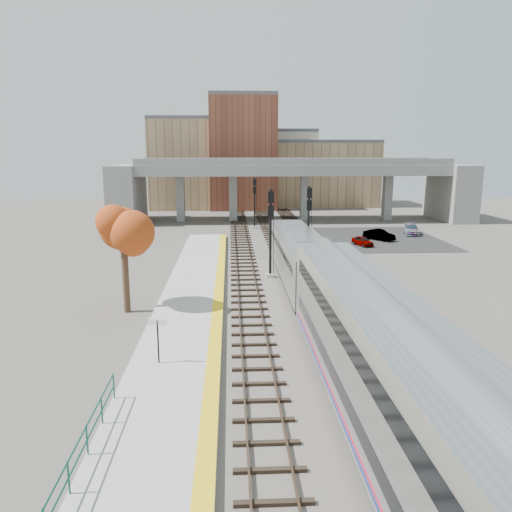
{
  "coord_description": "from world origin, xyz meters",
  "views": [
    {
      "loc": [
        -4.44,
        -31.6,
        10.55
      ],
      "look_at": [
        -2.46,
        6.52,
        2.5
      ],
      "focal_mm": 35.0,
      "sensor_mm": 36.0,
      "label": 1
    }
  ],
  "objects_px": {
    "locomotive": "(299,256)",
    "tree": "(123,235)",
    "car_b": "(379,235)",
    "coach": "(385,373)",
    "signal_mast_far": "(255,204)",
    "car_c": "(411,229)",
    "car_a": "(363,241)",
    "signal_mast_near": "(270,234)",
    "signal_mast_mid": "(309,224)"
  },
  "relations": [
    {
      "from": "signal_mast_near",
      "to": "car_c",
      "type": "height_order",
      "value": "signal_mast_near"
    },
    {
      "from": "locomotive",
      "to": "car_c",
      "type": "xyz_separation_m",
      "value": [
        17.8,
        23.42,
        -1.58
      ]
    },
    {
      "from": "car_c",
      "to": "signal_mast_far",
      "type": "bearing_deg",
      "value": 177.87
    },
    {
      "from": "locomotive",
      "to": "signal_mast_far",
      "type": "xyz_separation_m",
      "value": [
        -2.1,
        29.48,
        1.18
      ]
    },
    {
      "from": "signal_mast_mid",
      "to": "car_b",
      "type": "xyz_separation_m",
      "value": [
        10.43,
        11.54,
        -3.01
      ]
    },
    {
      "from": "signal_mast_mid",
      "to": "car_a",
      "type": "height_order",
      "value": "signal_mast_mid"
    },
    {
      "from": "signal_mast_near",
      "to": "car_c",
      "type": "distance_m",
      "value": 29.26
    },
    {
      "from": "signal_mast_mid",
      "to": "car_a",
      "type": "bearing_deg",
      "value": 47.21
    },
    {
      "from": "coach",
      "to": "tree",
      "type": "distance_m",
      "value": 20.42
    },
    {
      "from": "signal_mast_near",
      "to": "tree",
      "type": "height_order",
      "value": "signal_mast_near"
    },
    {
      "from": "tree",
      "to": "car_b",
      "type": "distance_m",
      "value": 36.25
    },
    {
      "from": "car_a",
      "to": "car_c",
      "type": "distance_m",
      "value": 11.12
    },
    {
      "from": "locomotive",
      "to": "signal_mast_mid",
      "type": "height_order",
      "value": "signal_mast_mid"
    },
    {
      "from": "coach",
      "to": "tree",
      "type": "height_order",
      "value": "tree"
    },
    {
      "from": "signal_mast_mid",
      "to": "signal_mast_far",
      "type": "relative_size",
      "value": 1.05
    },
    {
      "from": "signal_mast_near",
      "to": "tree",
      "type": "xyz_separation_m",
      "value": [
        -10.29,
        -8.75,
        1.44
      ]
    },
    {
      "from": "car_c",
      "to": "locomotive",
      "type": "bearing_deg",
      "value": -112.42
    },
    {
      "from": "coach",
      "to": "signal_mast_mid",
      "type": "distance_m",
      "value": 30.6
    },
    {
      "from": "tree",
      "to": "car_c",
      "type": "bearing_deg",
      "value": 44.8
    },
    {
      "from": "locomotive",
      "to": "signal_mast_far",
      "type": "bearing_deg",
      "value": 94.07
    },
    {
      "from": "locomotive",
      "to": "car_a",
      "type": "xyz_separation_m",
      "value": [
        9.5,
        16.03,
        -1.71
      ]
    },
    {
      "from": "signal_mast_near",
      "to": "car_a",
      "type": "height_order",
      "value": "signal_mast_near"
    },
    {
      "from": "signal_mast_near",
      "to": "car_b",
      "type": "distance_m",
      "value": 22.78
    },
    {
      "from": "signal_mast_mid",
      "to": "signal_mast_far",
      "type": "distance_m",
      "value": 21.95
    },
    {
      "from": "signal_mast_far",
      "to": "car_a",
      "type": "distance_m",
      "value": 18.0
    },
    {
      "from": "locomotive",
      "to": "car_c",
      "type": "height_order",
      "value": "locomotive"
    },
    {
      "from": "locomotive",
      "to": "coach",
      "type": "bearing_deg",
      "value": -90.0
    },
    {
      "from": "coach",
      "to": "tree",
      "type": "relative_size",
      "value": 3.55
    },
    {
      "from": "signal_mast_near",
      "to": "signal_mast_far",
      "type": "xyz_separation_m",
      "value": [
        0.0,
        27.29,
        -0.33
      ]
    },
    {
      "from": "car_a",
      "to": "car_c",
      "type": "xyz_separation_m",
      "value": [
        8.3,
        7.4,
        0.12
      ]
    },
    {
      "from": "car_b",
      "to": "car_c",
      "type": "distance_m",
      "value": 6.67
    },
    {
      "from": "signal_mast_near",
      "to": "car_a",
      "type": "relative_size",
      "value": 2.39
    },
    {
      "from": "locomotive",
      "to": "signal_mast_far",
      "type": "relative_size",
      "value": 2.73
    },
    {
      "from": "signal_mast_mid",
      "to": "locomotive",
      "type": "bearing_deg",
      "value": -104.17
    },
    {
      "from": "coach",
      "to": "car_b",
      "type": "xyz_separation_m",
      "value": [
        12.43,
        42.07,
        -2.11
      ]
    },
    {
      "from": "car_a",
      "to": "signal_mast_near",
      "type": "bearing_deg",
      "value": -148.82
    },
    {
      "from": "signal_mast_near",
      "to": "car_c",
      "type": "relative_size",
      "value": 1.66
    },
    {
      "from": "signal_mast_far",
      "to": "car_a",
      "type": "relative_size",
      "value": 2.24
    },
    {
      "from": "locomotive",
      "to": "tree",
      "type": "distance_m",
      "value": 14.32
    },
    {
      "from": "signal_mast_near",
      "to": "signal_mast_mid",
      "type": "xyz_separation_m",
      "value": [
        4.1,
        5.72,
        -0.09
      ]
    },
    {
      "from": "locomotive",
      "to": "signal_mast_near",
      "type": "xyz_separation_m",
      "value": [
        -2.1,
        2.2,
        1.51
      ]
    },
    {
      "from": "locomotive",
      "to": "tree",
      "type": "bearing_deg",
      "value": -152.12
    },
    {
      "from": "signal_mast_far",
      "to": "car_b",
      "type": "relative_size",
      "value": 1.79
    },
    {
      "from": "coach",
      "to": "signal_mast_mid",
      "type": "xyz_separation_m",
      "value": [
        2.0,
        30.53,
        0.9
      ]
    },
    {
      "from": "car_b",
      "to": "tree",
      "type": "bearing_deg",
      "value": -171.56
    },
    {
      "from": "locomotive",
      "to": "car_b",
      "type": "distance_m",
      "value": 23.15
    },
    {
      "from": "car_a",
      "to": "signal_mast_mid",
      "type": "bearing_deg",
      "value": -151.61
    },
    {
      "from": "signal_mast_near",
      "to": "car_b",
      "type": "xyz_separation_m",
      "value": [
        14.53,
        17.26,
        -3.1
      ]
    },
    {
      "from": "signal_mast_mid",
      "to": "tree",
      "type": "height_order",
      "value": "signal_mast_mid"
    },
    {
      "from": "car_c",
      "to": "signal_mast_mid",
      "type": "bearing_deg",
      "value": -120.74
    }
  ]
}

